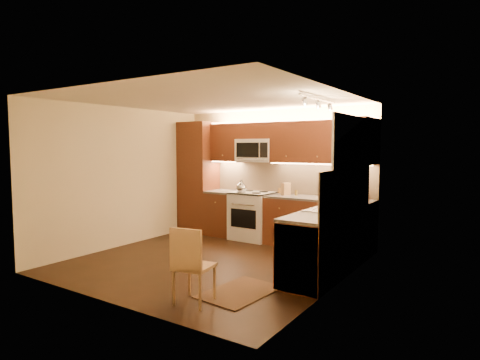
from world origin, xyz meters
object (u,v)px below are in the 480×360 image
Objects in this scene: stove at (252,216)px; microwave at (256,150)px; knife_block at (286,189)px; soap_bottle at (356,198)px; dining_chair at (194,264)px; kettle at (241,186)px; toaster_oven at (353,192)px; sink at (331,204)px.

microwave reaches higher than stove.
soap_bottle is at bearing -0.24° from knife_block.
microwave is at bearing 179.31° from soap_bottle.
dining_chair is at bearing -59.10° from knife_block.
microwave is at bearing -160.73° from knife_block.
toaster_oven is (2.04, 0.33, -0.02)m from kettle.
stove is 1.03× the size of dining_chair.
toaster_oven reaches higher than knife_block.
kettle is (-2.12, 0.92, 0.07)m from sink.
stove is at bearing 40.35° from kettle.
dining_chair is at bearing -85.35° from kettle.
dining_chair is (1.14, -3.27, -1.27)m from microwave.
kettle is at bearing -120.89° from stove.
kettle is at bearing -150.74° from toaster_oven.
sink is at bearing -19.96° from knife_block.
toaster_oven is at bearing -9.57° from kettle.
sink is 2.14× the size of toaster_oven.
toaster_oven is 3.39m from dining_chair.
kettle reaches higher than stove.
microwave is 3.06× the size of kettle.
dining_chair is at bearing -69.99° from stove.
toaster_oven is (1.92, 0.12, 0.56)m from stove.
toaster_oven reaches higher than stove.
sink is 1.81m from knife_block.
soap_bottle is 2.85m from dining_chair.
stove is at bearing 100.96° from dining_chair.
dining_chair is (1.14, -3.13, -0.01)m from stove.
toaster_oven reaches higher than sink.
microwave is 0.88× the size of sink.
stove is 2.29× the size of toaster_oven.
knife_block is at bearing 2.50° from kettle.
soap_bottle is (0.27, -0.66, -0.01)m from toaster_oven.
microwave is 2.39m from soap_bottle.
sink is (2.00, -1.12, 0.52)m from stove.
stove is at bearing -177.40° from soap_bottle.
dining_chair is (-0.77, -3.26, -0.57)m from toaster_oven.
toaster_oven is 1.90× the size of soap_bottle.
kettle is 2.07m from toaster_oven.
soap_bottle reaches higher than sink.
toaster_oven is 0.71m from soap_bottle.
toaster_oven reaches higher than dining_chair.
kettle is 1.17× the size of soap_bottle.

